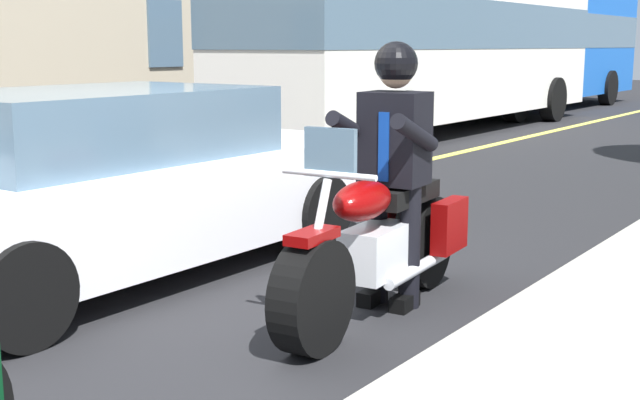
% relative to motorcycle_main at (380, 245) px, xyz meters
% --- Properties ---
extents(ground_plane, '(80.00, 80.00, 0.00)m').
position_rel_motorcycle_main_xyz_m(ground_plane, '(0.81, -1.24, -0.45)').
color(ground_plane, black).
extents(motorcycle_main, '(2.22, 0.72, 1.26)m').
position_rel_motorcycle_main_xyz_m(motorcycle_main, '(0.00, 0.00, 0.00)').
color(motorcycle_main, black).
rests_on(motorcycle_main, ground_plane).
extents(rider_main, '(0.66, 0.59, 1.74)m').
position_rel_motorcycle_main_xyz_m(rider_main, '(-0.19, -0.02, 0.58)').
color(rider_main, black).
rests_on(rider_main, ground_plane).
extents(bus_near, '(11.05, 2.70, 3.30)m').
position_rel_motorcycle_main_xyz_m(bus_near, '(-10.58, -5.27, 1.42)').
color(bus_near, white).
rests_on(bus_near, ground_plane).
extents(bus_far, '(11.05, 2.70, 3.30)m').
position_rel_motorcycle_main_xyz_m(bus_far, '(-17.01, -5.85, 1.42)').
color(bus_far, blue).
rests_on(bus_far, ground_plane).
extents(car_silver, '(4.60, 1.92, 1.40)m').
position_rel_motorcycle_main_xyz_m(car_silver, '(0.36, -2.15, 0.24)').
color(car_silver, white).
rests_on(car_silver, ground_plane).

